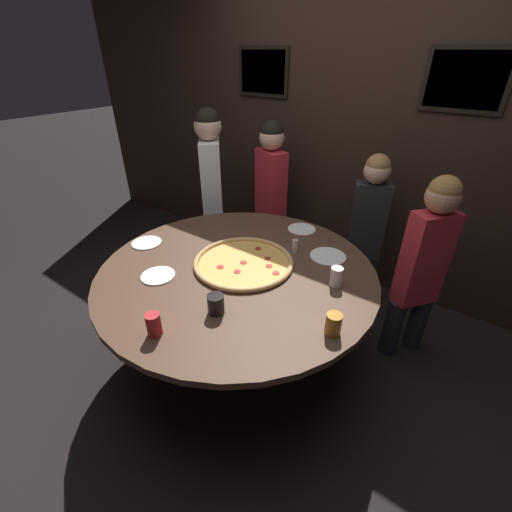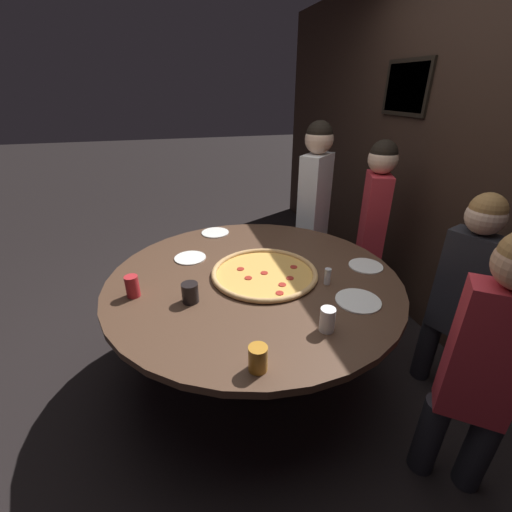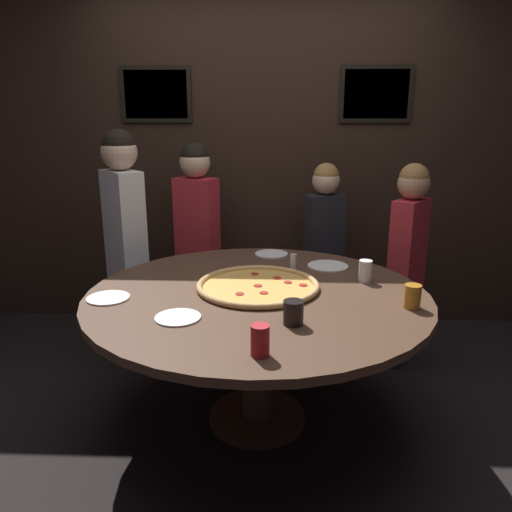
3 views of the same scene
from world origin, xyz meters
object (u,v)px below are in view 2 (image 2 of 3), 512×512
dining_table (254,293)px  diner_far_right (314,202)px  white_plate_near_front (215,233)px  white_plate_far_back (358,301)px  drink_cup_by_shaker (258,358)px  drink_cup_front_edge (327,320)px  diner_centre_back (485,360)px  white_plate_beside_cup (190,258)px  diner_side_left (463,289)px  white_plate_left_side (366,266)px  giant_pizza (264,273)px  diner_far_left (373,222)px  condiment_shaker (328,276)px  drink_cup_far_left (190,293)px  drink_cup_near_right (132,286)px

dining_table → diner_far_right: size_ratio=1.14×
white_plate_near_front → white_plate_far_back: (1.13, 0.58, 0.00)m
dining_table → drink_cup_by_shaker: 0.77m
dining_table → diner_far_right: diner_far_right is taller
drink_cup_front_edge → diner_centre_back: (0.36, 0.54, -0.05)m
white_plate_beside_cup → diner_side_left: 1.65m
white_plate_left_side → giant_pizza: bearing=-95.8°
diner_far_right → diner_centre_back: (1.84, -0.04, -0.11)m
dining_table → diner_centre_back: bearing=38.2°
drink_cup_front_edge → diner_far_right: size_ratio=0.08×
white_plate_left_side → diner_centre_back: size_ratio=0.16×
white_plate_near_front → diner_centre_back: (1.66, 0.85, 0.01)m
drink_cup_by_shaker → white_plate_beside_cup: drink_cup_by_shaker is taller
diner_far_left → drink_cup_by_shaker: bearing=157.0°
drink_cup_by_shaker → diner_far_left: diner_far_left is taller
white_plate_beside_cup → diner_side_left: diner_side_left is taller
dining_table → white_plate_beside_cup: white_plate_beside_cup is taller
dining_table → diner_far_left: 1.21m
diner_far_right → condiment_shaker: bearing=-150.6°
diner_far_left → white_plate_near_front: bearing=101.7°
diner_centre_back → drink_cup_far_left: bearing=3.9°
white_plate_beside_cup → diner_far_left: size_ratio=0.14×
drink_cup_front_edge → white_plate_left_side: (-0.51, 0.52, -0.05)m
white_plate_beside_cup → diner_far_left: 1.45m
diner_far_left → condiment_shaker: bearing=156.8°
drink_cup_far_left → diner_far_right: size_ratio=0.07×
giant_pizza → condiment_shaker: condiment_shaker is taller
drink_cup_near_right → condiment_shaker: 1.08m
drink_cup_far_left → white_plate_beside_cup: size_ratio=0.52×
drink_cup_by_shaker → white_plate_beside_cup: 1.08m
giant_pizza → drink_cup_by_shaker: drink_cup_by_shaker is taller
drink_cup_front_edge → white_plate_beside_cup: size_ratio=0.57×
drink_cup_far_left → diner_centre_back: (0.77, 1.13, -0.04)m
diner_far_left → diner_far_right: bearing=59.8°
white_plate_far_back → diner_side_left: diner_side_left is taller
drink_cup_far_left → diner_side_left: bearing=80.0°
diner_side_left → white_plate_far_back: bearing=65.7°
dining_table → white_plate_near_front: 0.75m
giant_pizza → drink_cup_front_edge: 0.59m
drink_cup_by_shaker → white_plate_left_side: 1.11m
white_plate_far_back → drink_cup_by_shaker: bearing=-62.9°
white_plate_beside_cup → condiment_shaker: (0.53, 0.73, 0.05)m
drink_cup_far_left → diner_centre_back: bearing=55.7°
white_plate_near_front → diner_far_left: bearing=78.2°
dining_table → white_plate_left_side: 0.73m
drink_cup_near_right → drink_cup_far_left: drink_cup_near_right is taller
dining_table → drink_cup_by_shaker: drink_cup_by_shaker is taller
dining_table → white_plate_far_back: bearing=49.3°
giant_pizza → drink_cup_far_left: drink_cup_far_left is taller
giant_pizza → condiment_shaker: 0.38m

